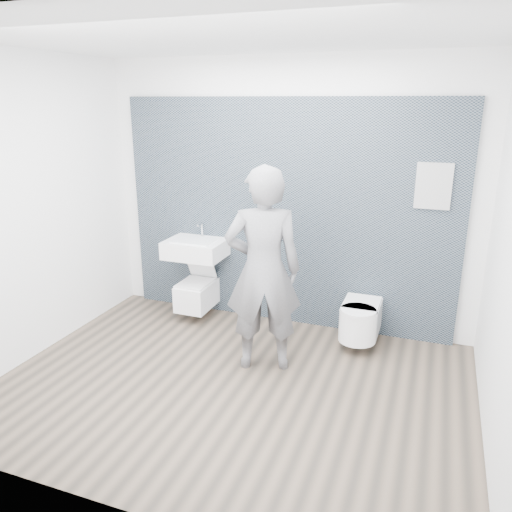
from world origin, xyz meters
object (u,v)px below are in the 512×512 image
(toilet_rounded, at_px, (360,320))
(washbasin, at_px, (195,248))
(visitor, at_px, (263,270))
(toilet_square, at_px, (197,293))

(toilet_rounded, bearing_deg, washbasin, 177.65)
(toilet_rounded, height_order, visitor, visitor)
(visitor, bearing_deg, toilet_rounded, -158.57)
(washbasin, height_order, toilet_rounded, washbasin)
(washbasin, relative_size, toilet_rounded, 1.02)
(toilet_rounded, bearing_deg, visitor, -137.98)
(toilet_square, height_order, visitor, visitor)
(washbasin, relative_size, toilet_square, 0.99)
(toilet_square, relative_size, toilet_rounded, 1.03)
(toilet_square, distance_m, visitor, 1.46)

